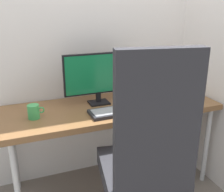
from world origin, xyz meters
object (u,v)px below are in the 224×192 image
Objects in this scene: office_chair at (146,158)px; mouse at (165,107)px; monitor at (98,75)px; notebook at (179,97)px; pen_holder at (175,84)px; keyboard at (121,110)px; coffee_mug at (34,112)px.

office_chair reaches higher than mouse.
monitor is 0.71m from notebook.
notebook is (0.66, -0.15, -0.22)m from monitor.
pen_holder is at bearing 48.09° from office_chair.
keyboard is (0.10, -0.24, -0.22)m from monitor.
coffee_mug is at bearing -171.00° from pen_holder.
pen_holder is 1.55× the size of coffee_mug.
notebook is at bearing -1.00° from coffee_mug.
coffee_mug reaches higher than notebook.
pen_holder is at bearing 5.55° from monitor.
keyboard is 2.67× the size of pen_holder.
pen_holder is (0.77, 0.07, -0.18)m from monitor.
coffee_mug reaches higher than mouse.
office_chair reaches higher than notebook.
coffee_mug is at bearing 169.29° from keyboard.
pen_holder is 0.25m from notebook.
keyboard is (0.05, 0.48, 0.11)m from office_chair.
coffee_mug is (-0.57, 0.60, 0.15)m from office_chair.
coffee_mug is at bearing 133.26° from office_chair.
office_chair is at bearing -86.15° from monitor.
coffee_mug is (-1.29, -0.20, -0.00)m from pen_holder.
coffee_mug is (-1.18, 0.02, 0.04)m from notebook.
notebook is (0.61, 0.58, 0.11)m from office_chair.
monitor is 0.56m from coffee_mug.
notebook is (-0.11, -0.22, -0.04)m from pen_holder.
monitor reaches higher than notebook.
keyboard is 0.57m from notebook.
monitor is at bearing -174.45° from pen_holder.
mouse is (0.38, 0.43, 0.11)m from office_chair.
mouse is (0.33, -0.06, 0.01)m from keyboard.
mouse is at bearing -132.01° from pen_holder.
mouse is 0.28m from notebook.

